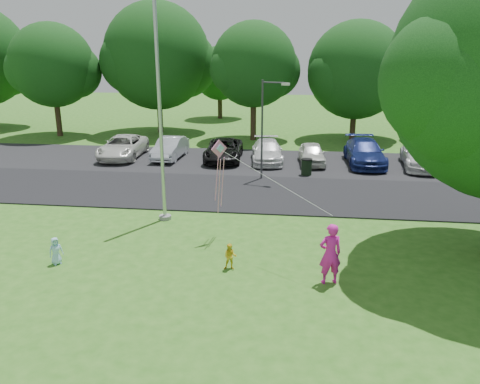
# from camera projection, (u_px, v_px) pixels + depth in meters

# --- Properties ---
(ground) EXTENTS (120.00, 120.00, 0.00)m
(ground) POSITION_uv_depth(u_px,v_px,m) (232.00, 281.00, 14.18)
(ground) COLOR #306A1B
(ground) RESTS_ON ground
(park_road) EXTENTS (60.00, 6.00, 0.06)m
(park_road) POSITION_uv_depth(u_px,v_px,m) (258.00, 193.00, 22.71)
(park_road) COLOR black
(park_road) RESTS_ON ground
(parking_strip) EXTENTS (42.00, 7.00, 0.06)m
(parking_strip) POSITION_uv_depth(u_px,v_px,m) (267.00, 162.00, 28.87)
(parking_strip) COLOR black
(parking_strip) RESTS_ON ground
(flagpole) EXTENTS (0.50, 0.50, 10.00)m
(flagpole) POSITION_uv_depth(u_px,v_px,m) (160.00, 118.00, 18.11)
(flagpole) COLOR #B7BABF
(flagpole) RESTS_ON ground
(street_lamp) EXTENTS (1.45, 0.53, 5.25)m
(street_lamp) POSITION_uv_depth(u_px,v_px,m) (266.00, 121.00, 24.19)
(street_lamp) COLOR #3F3F44
(street_lamp) RESTS_ON ground
(trash_can) EXTENTS (0.61, 0.61, 0.97)m
(trash_can) POSITION_uv_depth(u_px,v_px,m) (307.00, 167.00, 25.73)
(trash_can) COLOR black
(trash_can) RESTS_ON ground
(tree_row) EXTENTS (64.35, 11.94, 10.88)m
(tree_row) POSITION_uv_depth(u_px,v_px,m) (297.00, 63.00, 35.29)
(tree_row) COLOR #332316
(tree_row) RESTS_ON ground
(horizon_trees) EXTENTS (77.46, 7.20, 7.02)m
(horizon_trees) POSITION_uv_depth(u_px,v_px,m) (323.00, 75.00, 44.56)
(horizon_trees) COLOR #332316
(horizon_trees) RESTS_ON ground
(parked_cars) EXTENTS (20.86, 5.45, 1.48)m
(parked_cars) POSITION_uv_depth(u_px,v_px,m) (271.00, 151.00, 28.61)
(parked_cars) COLOR silver
(parked_cars) RESTS_ON ground
(woman) EXTENTS (0.79, 0.64, 1.89)m
(woman) POSITION_uv_depth(u_px,v_px,m) (330.00, 254.00, 13.82)
(woman) COLOR #E21EA6
(woman) RESTS_ON ground
(child_yellow) EXTENTS (0.44, 0.35, 0.87)m
(child_yellow) POSITION_uv_depth(u_px,v_px,m) (230.00, 257.00, 14.83)
(child_yellow) COLOR yellow
(child_yellow) RESTS_ON ground
(child_blue) EXTENTS (0.52, 0.53, 0.92)m
(child_blue) POSITION_uv_depth(u_px,v_px,m) (56.00, 251.00, 15.19)
(child_blue) COLOR #A6DEFF
(child_blue) RESTS_ON ground
(kite) EXTENTS (4.08, 3.37, 2.81)m
(kite) POSITION_uv_depth(u_px,v_px,m) (221.00, 161.00, 16.55)
(kite) COLOR pink
(kite) RESTS_ON ground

